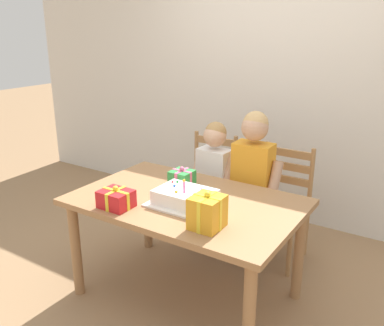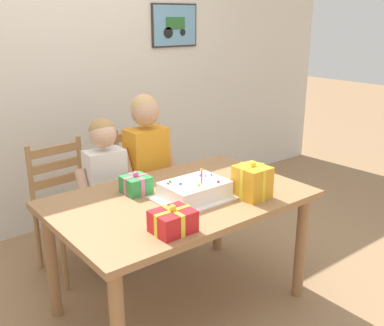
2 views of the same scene
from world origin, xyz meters
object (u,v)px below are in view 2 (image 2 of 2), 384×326
object	(u,v)px
gift_box_red_large	(252,182)
gift_box_beside_cake	(173,221)
dining_table	(180,211)
gift_box_corner_small	(136,185)
chair_left	(70,207)
child_older	(147,162)
chair_right	(149,186)
child_younger	(106,182)
birthday_cake	(195,191)

from	to	relation	value
gift_box_red_large	gift_box_beside_cake	size ratio (longest dim) A/B	1.10
dining_table	gift_box_corner_small	size ratio (longest dim) A/B	9.44
chair_left	child_older	size ratio (longest dim) A/B	0.74
dining_table	gift_box_red_large	distance (m)	0.46
chair_left	gift_box_corner_small	bearing A→B (deg)	-75.83
chair_right	child_older	size ratio (longest dim) A/B	0.74
chair_left	chair_right	bearing A→B (deg)	0.01
gift_box_red_large	chair_right	bearing A→B (deg)	89.43
chair_right	child_younger	distance (m)	0.57
chair_left	child_older	distance (m)	0.63
child_older	chair_right	bearing A→B (deg)	55.48
gift_box_beside_cake	child_younger	size ratio (longest dim) A/B	0.18
dining_table	gift_box_red_large	world-z (taller)	gift_box_red_large
gift_box_beside_cake	gift_box_corner_small	world-z (taller)	gift_box_beside_cake
birthday_cake	gift_box_corner_small	world-z (taller)	birthday_cake
gift_box_corner_small	child_older	distance (m)	0.56
birthday_cake	child_older	world-z (taller)	child_older
gift_box_red_large	chair_left	size ratio (longest dim) A/B	0.24
gift_box_red_large	dining_table	bearing A→B (deg)	139.95
chair_right	child_younger	bearing A→B (deg)	-155.81
dining_table	chair_left	distance (m)	0.93
birthday_cake	gift_box_corner_small	size ratio (longest dim) A/B	2.82
gift_box_red_large	chair_right	world-z (taller)	gift_box_red_large
dining_table	chair_right	size ratio (longest dim) A/B	1.60
birthday_cake	gift_box_red_large	bearing A→B (deg)	-34.50
child_older	child_younger	size ratio (longest dim) A/B	1.11
chair_left	chair_right	distance (m)	0.66
gift_box_beside_cake	birthday_cake	bearing A→B (deg)	36.84
gift_box_red_large	gift_box_corner_small	bearing A→B (deg)	136.09
birthday_cake	chair_right	bearing A→B (deg)	72.96
dining_table	gift_box_beside_cake	bearing A→B (deg)	-131.41
gift_box_corner_small	chair_left	distance (m)	0.74
gift_box_beside_cake	child_younger	bearing A→B (deg)	81.29
dining_table	child_older	bearing A→B (deg)	73.94
birthday_cake	chair_right	size ratio (longest dim) A/B	0.48
gift_box_beside_cake	chair_right	size ratio (longest dim) A/B	0.22
birthday_cake	chair_left	bearing A→B (deg)	112.28
chair_left	child_younger	xyz separation A→B (m)	(0.18, -0.22, 0.21)
gift_box_corner_small	gift_box_red_large	bearing A→B (deg)	-43.91
gift_box_beside_cake	chair_left	xyz separation A→B (m)	(-0.03, 1.19, -0.33)
child_younger	dining_table	bearing A→B (deg)	-76.55
gift_box_beside_cake	child_younger	distance (m)	0.99
birthday_cake	gift_box_beside_cake	distance (m)	0.43
gift_box_beside_cake	child_older	bearing A→B (deg)	63.62
gift_box_red_large	birthday_cake	bearing A→B (deg)	145.50
chair_right	child_older	distance (m)	0.39
dining_table	chair_right	xyz separation A→B (m)	(0.33, 0.85, -0.18)
gift_box_corner_small	chair_right	world-z (taller)	chair_right
gift_box_corner_small	chair_left	world-z (taller)	chair_left
chair_left	child_older	world-z (taller)	child_older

